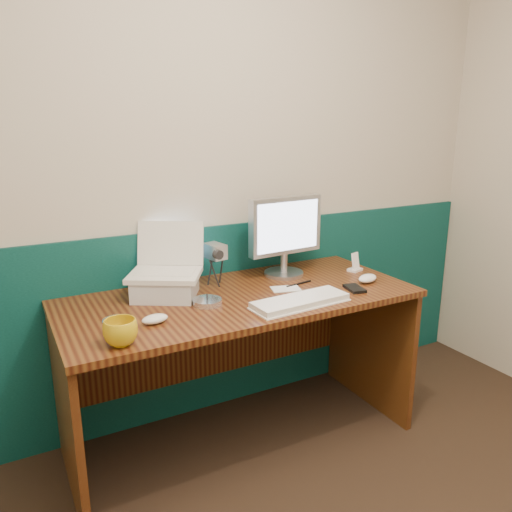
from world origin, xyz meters
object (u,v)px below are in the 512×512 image
desk (241,370)px  mug (121,332)px  laptop (164,249)px  camcorder (215,263)px  keyboard (300,302)px  monitor (284,237)px

desk → mug: mug is taller
laptop → mug: laptop is taller
desk → camcorder: camcorder is taller
laptop → keyboard: size_ratio=0.71×
desk → keyboard: size_ratio=3.72×
mug → keyboard: bearing=2.7°
desk → keyboard: bearing=-52.9°
keyboard → camcorder: camcorder is taller
monitor → keyboard: bearing=-115.4°
laptop → camcorder: 0.29m
monitor → camcorder: monitor is taller
mug → camcorder: size_ratio=0.55×
laptop → mug: size_ratio=2.55×
mug → camcorder: bearing=39.0°
desk → camcorder: (-0.04, 0.19, 0.49)m
desk → mug: size_ratio=13.28×
monitor → keyboard: 0.47m
mug → monitor: bearing=25.1°
desk → keyboard: 0.48m
laptop → camcorder: (0.27, 0.05, -0.11)m
laptop → mug: bearing=-95.7°
keyboard → mug: 0.77m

